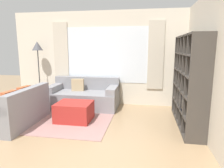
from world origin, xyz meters
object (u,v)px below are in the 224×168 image
Objects in this scene: ottoman at (74,112)px; floor_lamp at (38,51)px; shelving_unit at (190,82)px; couch_main at (84,96)px; couch_side at (15,110)px.

floor_lamp reaches higher than ottoman.
couch_main is (-2.64, 0.86, -0.65)m from shelving_unit.
couch_main is at bearing 161.92° from shelving_unit.
couch_side is 1.27m from ottoman.
couch_main is 1.85m from couch_side.
couch_main is 1.04× the size of floor_lamp.
couch_main is 1.93m from floor_lamp.
ottoman is 0.43× the size of floor_lamp.
shelving_unit is at bearing -18.08° from couch_main.
floor_lamp is at bearing 172.04° from couch_main.
shelving_unit is 1.27× the size of couch_side.
ottoman is at bearing -175.01° from shelving_unit.
couch_main is at bearing 144.17° from couch_side.
floor_lamp is (-0.36, 1.70, 1.26)m from couch_side.
floor_lamp is (-1.55, 1.28, 1.35)m from ottoman.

